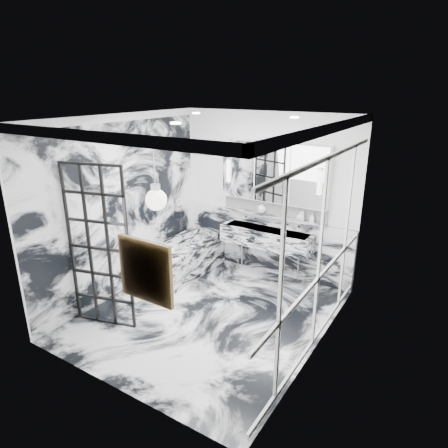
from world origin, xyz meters
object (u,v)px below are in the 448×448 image
Objects in this scene: trough_sink at (267,237)px; mirror_cabinet at (274,173)px; crittall_door at (99,248)px; bathtub at (182,258)px.

mirror_cabinet is at bearing 90.00° from trough_sink.
bathtub is at bearing 76.76° from crittall_door.
trough_sink is 0.84× the size of mirror_cabinet.
crittall_door is at bearing -115.44° from mirror_cabinet.
crittall_door is at bearing -88.13° from bathtub.
trough_sink is at bearing 26.48° from bathtub.
crittall_door is 2.02m from bathtub.
bathtub is at bearing -147.94° from mirror_cabinet.
trough_sink is 1.55m from bathtub.
crittall_door is 1.41× the size of trough_sink.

